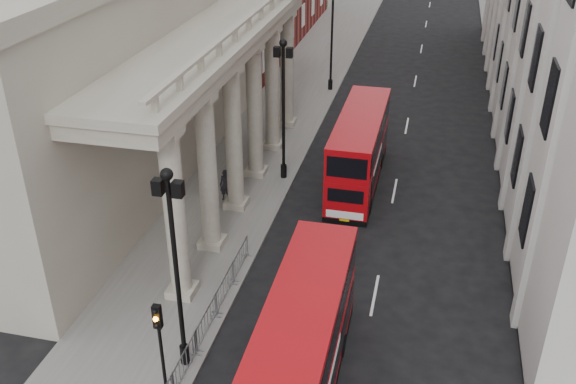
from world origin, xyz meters
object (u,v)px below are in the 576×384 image
Objects in this scene: traffic_light at (160,337)px; pedestrian_c at (254,138)px; lamp_post_north at (332,30)px; pedestrian_a at (226,185)px; lamp_post_south at (175,259)px; lamp_post_mid at (283,101)px; bus_far at (359,148)px; bus_near at (302,346)px; pedestrian_b at (235,170)px.

pedestrian_c is (-2.89, 21.46, -2.22)m from traffic_light.
lamp_post_north is 34.07m from traffic_light.
lamp_post_north is at bearing 79.31° from pedestrian_a.
lamp_post_south is 1.00× the size of lamp_post_mid.
pedestrian_a is 1.18× the size of pedestrian_c.
bus_near is at bearing -88.75° from bus_far.
lamp_post_north is at bearing 90.00° from lamp_post_mid.
lamp_post_south and lamp_post_mid have the same top height.
lamp_post_mid is 18.11m from traffic_light.
lamp_post_south is at bearing 92.84° from traffic_light.
bus_far is (4.37, -15.51, -2.68)m from lamp_post_north.
lamp_post_mid is (0.00, 16.00, 0.00)m from lamp_post_south.
traffic_light is 2.80× the size of pedestrian_b.
bus_far is (4.27, 18.51, -0.88)m from traffic_light.
bus_far reaches higher than pedestrian_c.
pedestrian_b is (-2.64, 14.81, -4.02)m from lamp_post_south.
pedestrian_c is at bearing 129.04° from lamp_post_mid.
lamp_post_south is 4.57× the size of pedestrian_a.
lamp_post_north is 5.42× the size of pedestrian_b.
lamp_post_north is 16.33m from bus_far.
traffic_light is 0.43× the size of bus_near.
bus_far is (-0.30, 16.91, -0.01)m from bus_near.
lamp_post_mid reaches higher than pedestrian_c.
pedestrian_c is (-2.79, 3.44, -4.02)m from lamp_post_mid.
pedestrian_a is 6.89m from pedestrian_c.
pedestrian_b is (-0.17, 2.26, -0.14)m from pedestrian_a.
lamp_post_mid is at bearing -90.00° from lamp_post_north.
pedestrian_b is at bearing -166.25° from bus_far.
lamp_post_south reaches higher than traffic_light.
pedestrian_c is at bearing 97.67° from traffic_light.
traffic_light is at bearing -161.23° from bus_near.
traffic_light is 2.36× the size of pedestrian_a.
bus_near is (4.67, -0.42, -2.67)m from lamp_post_south.
bus_far is at bearing 77.02° from traffic_light.
lamp_post_north is at bearing 90.17° from traffic_light.
lamp_post_mid is 1.93× the size of traffic_light.
lamp_post_mid and lamp_post_north have the same top height.
lamp_post_south is 13.37m from pedestrian_a.
lamp_post_south is 1.93× the size of traffic_light.
pedestrian_a is (-7.14, 12.97, -1.21)m from bus_near.
pedestrian_b is at bearing 100.10° from lamp_post_south.
lamp_post_north is at bearing 83.28° from pedestrian_c.
pedestrian_a is at bearing 101.13° from lamp_post_south.
lamp_post_mid reaches higher than traffic_light.
pedestrian_a is (-2.57, 14.57, -2.08)m from traffic_light.
pedestrian_c is at bearing 110.05° from bus_near.
traffic_light is at bearing -102.74° from bus_far.
pedestrian_b is (-2.64, -1.19, -4.02)m from lamp_post_mid.
bus_near is 21.25m from pedestrian_c.
bus_far is (4.37, 0.49, -2.68)m from lamp_post_mid.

